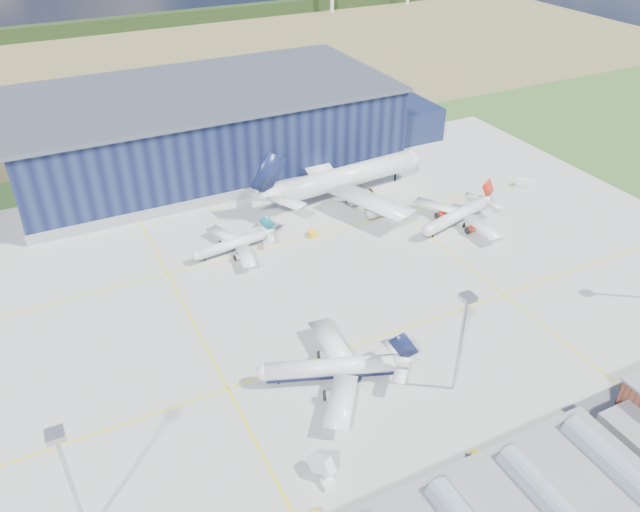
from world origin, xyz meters
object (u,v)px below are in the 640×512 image
(gse_tug_c, at_px, (313,234))
(airliner_regional, at_px, (231,240))
(light_mast_center, at_px, (463,328))
(light_mast_west, at_px, (66,469))
(gse_van_b, at_px, (525,183))
(car_b, at_px, (319,375))
(hangar, at_px, (212,130))
(airliner_red, at_px, (457,210))
(gse_cart_b, at_px, (326,183))
(gse_tug_b, at_px, (477,458))
(airliner_widebody, at_px, (347,166))
(airliner_navy, at_px, (330,360))
(airstair, at_px, (321,468))

(gse_tug_c, bearing_deg, airliner_regional, -178.13)
(gse_tug_c, bearing_deg, light_mast_center, -84.67)
(light_mast_west, distance_m, gse_van_b, 158.18)
(car_b, bearing_deg, hangar, 4.33)
(airliner_red, bearing_deg, car_b, 16.39)
(airliner_regional, height_order, gse_cart_b, airliner_regional)
(light_mast_center, xyz_separation_m, gse_tug_b, (-7.03, -16.00, -14.85))
(hangar, xyz_separation_m, light_mast_west, (-62.81, -124.80, 3.82))
(airliner_regional, bearing_deg, airliner_widebody, -166.21)
(airliner_navy, bearing_deg, airliner_red, -126.39)
(light_mast_west, relative_size, airliner_navy, 0.69)
(airliner_navy, bearing_deg, gse_tug_b, 136.11)
(airliner_red, xyz_separation_m, gse_tug_c, (-38.73, 13.27, -4.42))
(light_mast_west, relative_size, car_b, 5.63)
(airliner_widebody, height_order, airliner_regional, airliner_widebody)
(airliner_widebody, distance_m, gse_tug_c, 27.99)
(airliner_navy, bearing_deg, gse_cart_b, -95.74)
(airliner_regional, xyz_separation_m, airstair, (-10.42, -73.22, -2.61))
(gse_tug_b, bearing_deg, hangar, 122.77)
(gse_tug_b, bearing_deg, airliner_widebody, 106.85)
(gse_tug_b, xyz_separation_m, car_b, (-15.39, 30.85, 0.09))
(gse_van_b, bearing_deg, hangar, 104.75)
(airliner_widebody, relative_size, gse_tug_b, 22.21)
(gse_van_b, bearing_deg, airliner_regional, 139.37)
(gse_tug_b, bearing_deg, gse_cart_b, 109.35)
(airstair, bearing_deg, light_mast_center, -12.28)
(hangar, distance_m, light_mast_west, 139.77)
(light_mast_center, xyz_separation_m, airliner_widebody, (20.98, 82.58, -5.63))
(gse_tug_b, relative_size, car_b, 0.66)
(airliner_navy, relative_size, airstair, 7.27)
(airliner_navy, relative_size, gse_van_b, 6.32)
(hangar, xyz_separation_m, airstair, (-25.26, -131.03, -10.16))
(airliner_widebody, bearing_deg, gse_cart_b, 100.40)
(gse_tug_c, bearing_deg, airliner_widebody, 47.02)
(hangar, distance_m, airliner_regional, 60.16)
(airliner_red, relative_size, gse_van_b, 5.99)
(airliner_red, distance_m, airliner_regional, 63.51)
(gse_tug_c, xyz_separation_m, airstair, (-33.40, -71.49, 0.76))
(airliner_red, bearing_deg, gse_tug_b, 41.01)
(airliner_navy, bearing_deg, light_mast_west, 35.66)
(airliner_navy, height_order, car_b, airliner_navy)
(hangar, height_order, light_mast_center, hangar)
(light_mast_west, height_order, airliner_red, light_mast_west)
(airliner_widebody, bearing_deg, hangar, 119.18)
(light_mast_center, bearing_deg, airliner_red, 52.65)
(airliner_navy, distance_m, gse_tug_c, 56.75)
(airliner_navy, relative_size, gse_tug_b, 12.24)
(gse_tug_b, height_order, gse_tug_c, gse_tug_c)
(hangar, relative_size, airliner_regional, 5.81)
(airliner_navy, bearing_deg, car_b, -26.55)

